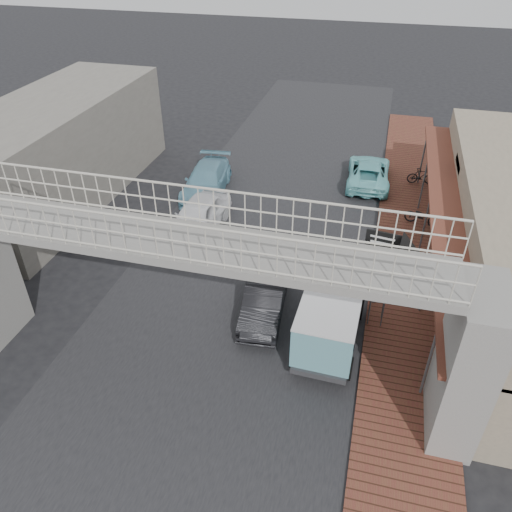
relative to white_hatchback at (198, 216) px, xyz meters
The scene contains 14 objects.
ground 5.47m from the white_hatchback, 54.91° to the right, with size 120.00×120.00×0.00m, color black.
road_strip 5.47m from the white_hatchback, 54.91° to the right, with size 10.00×60.00×0.01m, color black.
sidewalk 9.74m from the white_hatchback, ahead, with size 3.00×40.00×0.10m, color brown.
footbridge 9.30m from the white_hatchback, 69.74° to the right, with size 16.40×2.40×6.34m.
building_far_left 8.23m from the white_hatchback, 168.74° to the left, with size 5.00×14.00×5.00m, color gray.
white_hatchback is the anchor object (origin of this frame).
dark_sedan 6.60m from the white_hatchback, 48.33° to the right, with size 1.41×4.04×1.33m, color black.
angkot_curb 10.10m from the white_hatchback, 43.62° to the left, with size 2.20×4.77×1.33m, color #7FDADD.
angkot_far 3.76m from the white_hatchback, 103.68° to the left, with size 2.01×4.94×1.43m, color #6CA5BC.
angkot_van 9.07m from the white_hatchback, 40.25° to the right, with size 2.11×4.37×2.11m.
motorcycle_near 10.57m from the white_hatchback, 16.54° to the left, with size 0.59×1.68×0.88m, color black.
motorcycle_far 12.57m from the white_hatchback, 36.38° to the left, with size 0.42×1.49×0.90m, color black.
street_clock 9.63m from the white_hatchback, 27.90° to the right, with size 0.63×0.50×2.59m.
arrow_sign 9.96m from the white_hatchback, 21.20° to the right, with size 1.94×1.26×3.27m.
Camera 1 is at (4.55, -14.27, 12.48)m, focal length 35.00 mm.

